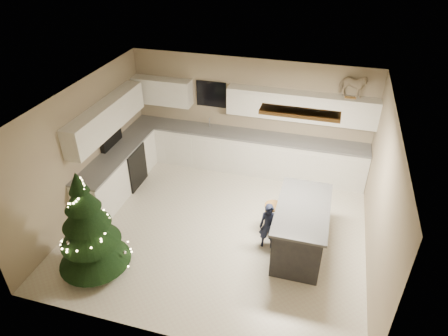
{
  "coord_description": "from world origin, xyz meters",
  "views": [
    {
      "loc": [
        1.71,
        -5.72,
        5.17
      ],
      "look_at": [
        0.0,
        0.35,
        1.15
      ],
      "focal_mm": 32.0,
      "sensor_mm": 36.0,
      "label": 1
    }
  ],
  "objects_px": {
    "bar_stool": "(273,212)",
    "rocking_horse": "(352,86)",
    "island": "(301,228)",
    "christmas_tree": "(89,232)",
    "toddler": "(268,226)"
  },
  "relations": [
    {
      "from": "bar_stool",
      "to": "rocking_horse",
      "type": "relative_size",
      "value": 0.99
    },
    {
      "from": "bar_stool",
      "to": "toddler",
      "type": "xyz_separation_m",
      "value": [
        -0.01,
        -0.42,
        -0.01
      ]
    },
    {
      "from": "bar_stool",
      "to": "rocking_horse",
      "type": "distance_m",
      "value": 3.03
    },
    {
      "from": "island",
      "to": "bar_stool",
      "type": "xyz_separation_m",
      "value": [
        -0.55,
        0.35,
        -0.01
      ]
    },
    {
      "from": "christmas_tree",
      "to": "toddler",
      "type": "relative_size",
      "value": 2.14
    },
    {
      "from": "christmas_tree",
      "to": "rocking_horse",
      "type": "xyz_separation_m",
      "value": [
        3.85,
        3.92,
        1.46
      ]
    },
    {
      "from": "rocking_horse",
      "to": "bar_stool",
      "type": "bearing_deg",
      "value": 168.6
    },
    {
      "from": "rocking_horse",
      "to": "island",
      "type": "bearing_deg",
      "value": -176.82
    },
    {
      "from": "bar_stool",
      "to": "rocking_horse",
      "type": "xyz_separation_m",
      "value": [
        1.12,
        2.17,
        1.79
      ]
    },
    {
      "from": "island",
      "to": "bar_stool",
      "type": "height_order",
      "value": "island"
    },
    {
      "from": "toddler",
      "to": "island",
      "type": "bearing_deg",
      "value": 1.79
    },
    {
      "from": "christmas_tree",
      "to": "bar_stool",
      "type": "bearing_deg",
      "value": 32.75
    },
    {
      "from": "island",
      "to": "christmas_tree",
      "type": "bearing_deg",
      "value": -156.73
    },
    {
      "from": "island",
      "to": "rocking_horse",
      "type": "distance_m",
      "value": 3.13
    },
    {
      "from": "island",
      "to": "christmas_tree",
      "type": "distance_m",
      "value": 3.59
    }
  ]
}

